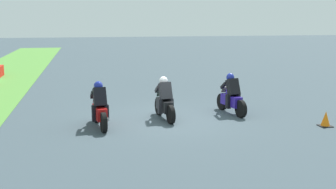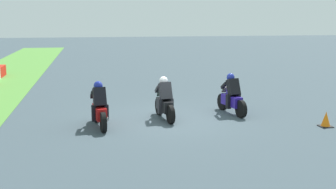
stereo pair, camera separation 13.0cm
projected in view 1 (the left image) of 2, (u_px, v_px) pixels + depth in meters
The scene contains 5 objects.
ground_plane at pixel (169, 119), 15.02m from camera, with size 120.00×120.00×0.00m, color #3A4850.
rider_lane_a at pixel (231, 97), 15.79m from camera, with size 2.03×0.62×1.51m.
rider_lane_b at pixel (165, 102), 14.95m from camera, with size 2.04×0.58×1.51m.
rider_lane_c at pixel (100, 109), 13.86m from camera, with size 2.04×0.59×1.51m.
traffic_cone at pixel (326, 120), 14.02m from camera, with size 0.40×0.40×0.51m.
Camera 1 is at (-14.34, 2.77, 3.61)m, focal length 45.41 mm.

